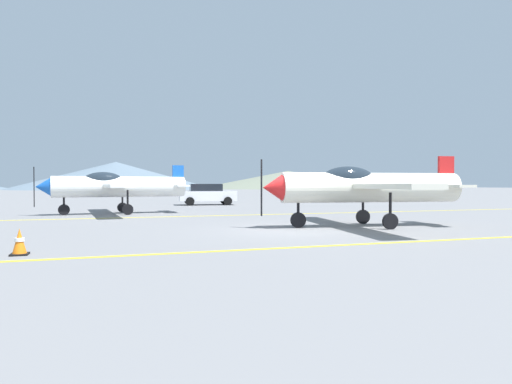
{
  "coord_description": "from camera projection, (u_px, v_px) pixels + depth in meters",
  "views": [
    {
      "loc": [
        -5.61,
        -13.85,
        1.55
      ],
      "look_at": [
        0.86,
        6.0,
        1.2
      ],
      "focal_mm": 30.3,
      "sensor_mm": 36.0,
      "label": 1
    }
  ],
  "objects": [
    {
      "name": "airplane_mid",
      "position": [
        115.0,
        186.0,
        22.93
      ],
      "size": [
        7.7,
        8.85,
        2.64
      ],
      "color": "white",
      "rests_on": "ground_plane"
    },
    {
      "name": "traffic_cone_front",
      "position": [
        19.0,
        242.0,
        9.49
      ],
      "size": [
        0.36,
        0.36,
        0.59
      ],
      "color": "black",
      "rests_on": "ground_plane"
    },
    {
      "name": "apron_line_far",
      "position": [
        232.0,
        215.0,
        21.81
      ],
      "size": [
        80.0,
        0.16,
        0.01
      ],
      "primitive_type": "cube",
      "color": "yellow",
      "rests_on": "ground_plane"
    },
    {
      "name": "apron_line_near",
      "position": [
        346.0,
        245.0,
        11.05
      ],
      "size": [
        80.0,
        0.16,
        0.01
      ],
      "primitive_type": "cube",
      "color": "yellow",
      "rests_on": "ground_plane"
    },
    {
      "name": "hill_centerright",
      "position": [
        288.0,
        180.0,
        179.04
      ],
      "size": [
        75.47,
        75.47,
        7.33
      ],
      "primitive_type": "cone",
      "color": "slate",
      "rests_on": "ground_plane"
    },
    {
      "name": "ground_plane",
      "position": [
        286.0,
        229.0,
        14.93
      ],
      "size": [
        400.0,
        400.0,
        0.0
      ],
      "primitive_type": "plane",
      "color": "slate"
    },
    {
      "name": "car_sedan",
      "position": [
        207.0,
        194.0,
        33.21
      ],
      "size": [
        4.45,
        2.33,
        1.62
      ],
      "color": "white",
      "rests_on": "ground_plane"
    },
    {
      "name": "airplane_near",
      "position": [
        363.0,
        186.0,
        15.93
      ],
      "size": [
        7.71,
        8.85,
        2.64
      ],
      "color": "silver",
      "rests_on": "ground_plane"
    },
    {
      "name": "hill_centerleft",
      "position": [
        116.0,
        176.0,
        149.62
      ],
      "size": [
        69.23,
        69.23,
        9.51
      ],
      "primitive_type": "cone",
      "color": "slate",
      "rests_on": "ground_plane"
    }
  ]
}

